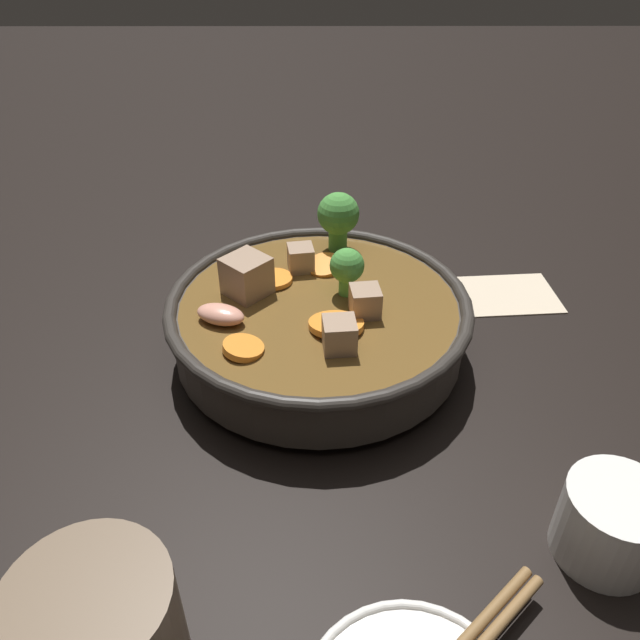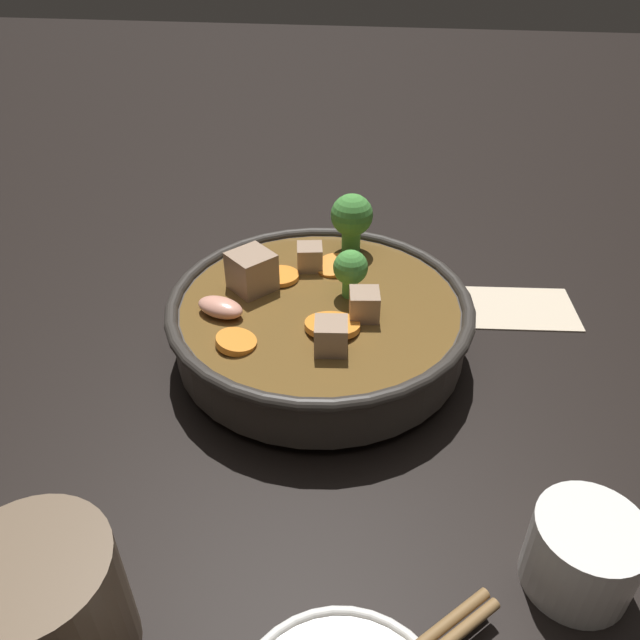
# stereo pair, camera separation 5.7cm
# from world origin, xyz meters

# --- Properties ---
(ground_plane) EXTENTS (3.00, 3.00, 0.00)m
(ground_plane) POSITION_xyz_m (0.00, 0.00, 0.00)
(ground_plane) COLOR black
(stirfry_bowl) EXTENTS (0.28, 0.28, 0.12)m
(stirfry_bowl) POSITION_xyz_m (0.00, -0.00, 0.04)
(stirfry_bowl) COLOR #38332D
(stirfry_bowl) RESTS_ON ground_plane
(tea_cup) EXTENTS (0.07, 0.07, 0.06)m
(tea_cup) POSITION_xyz_m (-0.19, 0.21, 0.03)
(tea_cup) COLOR white
(tea_cup) RESTS_ON ground_plane
(napkin) EXTENTS (0.12, 0.08, 0.00)m
(napkin) POSITION_xyz_m (-0.20, -0.10, 0.00)
(napkin) COLOR beige
(napkin) RESTS_ON ground_plane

